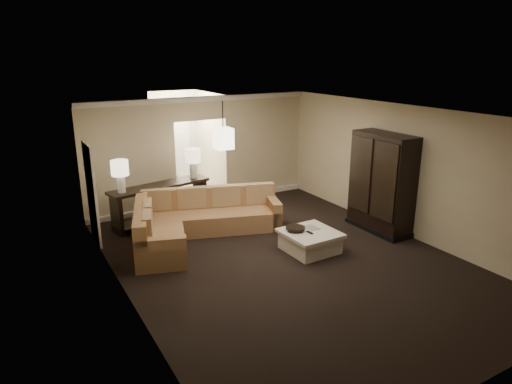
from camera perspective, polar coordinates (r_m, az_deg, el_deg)
ground at (r=8.87m, az=3.88°, el=-8.58°), size 8.00×8.00×0.00m
wall_back at (r=11.79m, az=-6.83°, el=5.02°), size 6.00×0.04×2.80m
wall_front at (r=5.74m, az=27.20°, el=-10.07°), size 6.00×0.04×2.80m
wall_left at (r=7.22m, az=-16.19°, el=-3.37°), size 0.04×8.00×2.80m
wall_right at (r=10.29m, az=18.11°, el=2.52°), size 0.04×8.00×2.80m
ceiling at (r=8.07m, az=4.28°, el=9.65°), size 6.00×8.00×0.02m
crown_molding at (r=11.54m, az=-6.97°, el=11.45°), size 6.00×0.10×0.12m
baseboard at (r=12.09m, az=-6.52°, el=-1.24°), size 6.00×0.10×0.12m
side_door at (r=9.95m, az=-19.84°, el=-0.24°), size 0.05×0.90×2.10m
foyer at (r=13.03m, az=-9.16°, el=5.63°), size 1.44×2.02×2.80m
sectional_sofa at (r=9.89m, az=-7.76°, el=-3.58°), size 3.71×2.67×0.94m
coffee_table at (r=9.26m, az=6.75°, el=-6.09°), size 1.06×1.06×0.43m
console_table at (r=10.81m, az=-11.82°, el=-0.99°), size 2.46×1.00×0.93m
armoire at (r=10.38m, az=15.42°, el=0.86°), size 0.65×1.52×2.19m
drink_table at (r=9.24m, az=4.92°, el=-5.17°), size 0.39×0.39×0.49m
table_lamp_left at (r=10.18m, az=-16.64°, el=2.51°), size 0.37×0.37×0.71m
table_lamp_right at (r=11.05m, az=-7.89°, el=4.17°), size 0.37×0.37×0.71m
pendant_light at (r=10.52m, az=-4.12°, el=6.71°), size 0.38×0.38×1.09m
person at (r=13.19m, az=-11.33°, el=4.18°), size 0.79×0.62×1.94m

